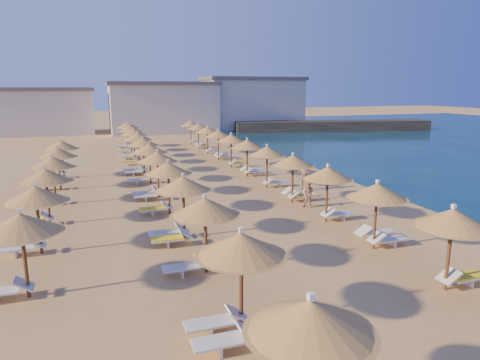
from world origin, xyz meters
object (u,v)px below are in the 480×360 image
object	(u,v)px
parasol_row_east	(256,148)
beachgoer_c	(304,177)
beachgoer_b	(309,194)
jetty	(333,126)
parasol_row_west	(153,153)

from	to	relation	value
parasol_row_east	beachgoer_c	distance (m)	4.23
parasol_row_east	beachgoer_b	xyz separation A→B (m)	(0.34, -7.12, -1.63)
parasol_row_east	jetty	bearing A→B (deg)	51.42
jetty	beachgoer_c	size ratio (longest dim) A/B	16.70
parasol_row_east	parasol_row_west	bearing A→B (deg)	180.00
parasol_row_west	beachgoer_b	world-z (taller)	parasol_row_west
beachgoer_b	beachgoer_c	bearing A→B (deg)	110.46
jetty	parasol_row_west	distance (m)	43.47
jetty	beachgoer_c	world-z (taller)	beachgoer_c
jetty	parasol_row_west	bearing A→B (deg)	-124.95
parasol_row_east	parasol_row_west	distance (m)	7.07
parasol_row_east	beachgoer_c	bearing A→B (deg)	-60.90
parasol_row_east	parasol_row_west	xyz separation A→B (m)	(-7.07, 0.00, 0.00)
parasol_row_west	beachgoer_c	distance (m)	9.75
parasol_row_east	parasol_row_west	world-z (taller)	same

